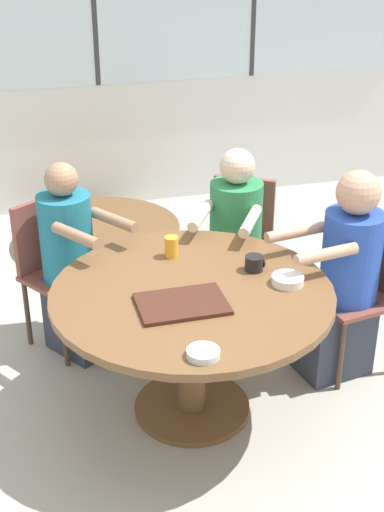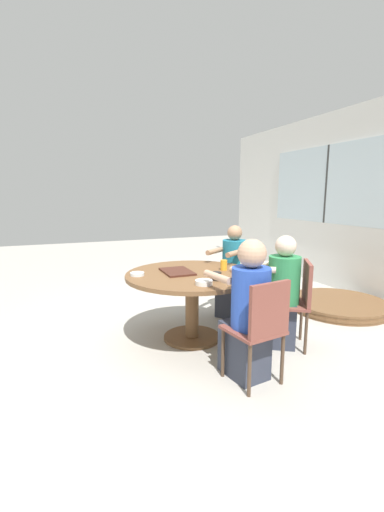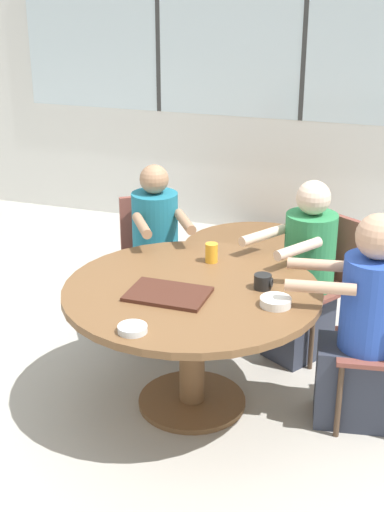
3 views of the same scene
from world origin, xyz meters
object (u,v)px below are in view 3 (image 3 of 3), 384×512
at_px(chair_for_man_teal_shirt, 152,250).
at_px(bowl_white_shallow, 276,302).
at_px(coffee_mug, 263,282).
at_px(juice_glass, 211,253).
at_px(bowl_cereal, 132,329).
at_px(folded_table_stack, 258,253).
at_px(person_man_teal_shirt, 157,260).
at_px(person_man_blue_shirt, 304,280).
at_px(person_woman_green_shirt, 362,331).
at_px(chair_for_man_blue_shirt, 323,270).

bearing_deg(chair_for_man_teal_shirt, bowl_white_shallow, 104.26).
bearing_deg(coffee_mug, juice_glass, 144.64).
bearing_deg(bowl_cereal, coffee_mug, 55.33).
bearing_deg(chair_for_man_teal_shirt, folded_table_stack, -142.24).
distance_m(chair_for_man_teal_shirt, coffee_mug, 1.23).
bearing_deg(bowl_cereal, person_man_teal_shirt, 106.95).
height_order(person_man_blue_shirt, coffee_mug, person_man_blue_shirt).
height_order(person_woman_green_shirt, juice_glass, person_woman_green_shirt).
relative_size(bowl_white_shallow, folded_table_stack, 0.13).
bearing_deg(coffee_mug, person_man_blue_shirt, 80.35).
relative_size(chair_for_man_teal_shirt, coffee_mug, 8.85).
height_order(juice_glass, bowl_white_shallow, juice_glass).
height_order(chair_for_man_teal_shirt, juice_glass, chair_for_man_teal_shirt).
xyz_separation_m(chair_for_man_teal_shirt, person_man_teal_shirt, (0.09, -0.14, -0.01)).
bearing_deg(coffee_mug, bowl_cereal, -124.67).
relative_size(chair_for_man_teal_shirt, bowl_cereal, 6.32).
bearing_deg(person_man_teal_shirt, bowl_cereal, 73.19).
relative_size(chair_for_man_teal_shirt, person_man_teal_shirt, 0.77).
bearing_deg(bowl_cereal, folded_table_stack, 91.16).
bearing_deg(juice_glass, bowl_cereal, -95.74).
relative_size(person_woman_green_shirt, person_man_teal_shirt, 1.03).
bearing_deg(juice_glass, person_woman_green_shirt, -14.27).
bearing_deg(folded_table_stack, person_man_teal_shirt, -103.37).
xyz_separation_m(person_man_teal_shirt, folded_table_stack, (0.34, 1.42, -0.46)).
bearing_deg(folded_table_stack, bowl_cereal, -88.84).
distance_m(bowl_white_shallow, bowl_cereal, 0.74).
bearing_deg(person_woman_green_shirt, bowl_cereal, 115.93).
bearing_deg(bowl_white_shallow, coffee_mug, 121.20).
relative_size(chair_for_man_blue_shirt, person_woman_green_shirt, 0.74).
xyz_separation_m(chair_for_man_teal_shirt, folded_table_stack, (0.43, 1.28, -0.46)).
height_order(juice_glass, folded_table_stack, juice_glass).
xyz_separation_m(chair_for_man_teal_shirt, person_woman_green_shirt, (1.46, -0.73, 0.01)).
bearing_deg(juice_glass, bowl_white_shallow, -42.75).
bearing_deg(person_woman_green_shirt, chair_for_man_teal_shirt, 54.11).
bearing_deg(chair_for_man_blue_shirt, bowl_white_shallow, 116.22).
height_order(chair_for_man_blue_shirt, person_woman_green_shirt, person_woman_green_shirt).
xyz_separation_m(chair_for_man_blue_shirt, person_woman_green_shirt, (0.33, -0.76, 0.01)).
distance_m(person_man_blue_shirt, person_man_teal_shirt, 0.96).
bearing_deg(person_man_blue_shirt, chair_for_man_teal_shirt, 25.02).
height_order(person_man_teal_shirt, juice_glass, person_man_teal_shirt).
distance_m(person_man_blue_shirt, bowl_white_shallow, 0.85).
xyz_separation_m(person_woman_green_shirt, person_man_blue_shirt, (-0.41, 0.61, -0.03)).
height_order(chair_for_man_teal_shirt, person_woman_green_shirt, person_woman_green_shirt).
relative_size(chair_for_man_blue_shirt, bowl_cereal, 6.32).
bearing_deg(chair_for_man_teal_shirt, person_man_blue_shirt, 139.76).
distance_m(person_man_blue_shirt, folded_table_stack, 1.60).
relative_size(chair_for_man_blue_shirt, chair_for_man_teal_shirt, 1.00).
xyz_separation_m(chair_for_man_teal_shirt, juice_glass, (0.58, -0.51, 0.25)).
height_order(person_man_blue_shirt, person_man_teal_shirt, person_man_teal_shirt).
xyz_separation_m(coffee_mug, juice_glass, (-0.36, 0.26, 0.02)).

